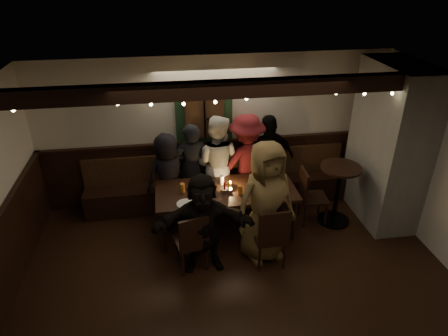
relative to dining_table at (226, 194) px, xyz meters
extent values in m
cube|color=black|center=(-0.01, -1.40, -0.71)|extent=(6.00, 5.00, 0.01)
cube|color=black|center=(-0.01, -1.40, 1.90)|extent=(6.00, 5.00, 0.01)
cube|color=white|center=(-0.01, 1.11, 0.59)|extent=(6.00, 0.01, 2.60)
cube|color=black|center=(-0.01, 1.08, -0.16)|extent=(6.00, 0.05, 1.10)
cube|color=gray|center=(2.64, 0.10, 0.59)|extent=(0.70, 1.40, 2.60)
cube|color=black|center=(-0.01, 0.83, -0.48)|extent=(4.60, 0.45, 0.45)
cube|color=#381D10|center=(-0.01, 1.01, -0.01)|extent=(4.60, 0.06, 0.50)
cube|color=#204225|center=(-0.21, 1.04, 0.94)|extent=(0.95, 0.04, 1.00)
cube|color=#381D10|center=(-0.21, 0.98, 0.94)|extent=(0.64, 0.12, 0.76)
cube|color=black|center=(-0.01, -0.40, 1.78)|extent=(6.00, 0.16, 0.22)
sphere|color=#FFE599|center=(-2.61, -0.42, 1.65)|extent=(0.04, 0.04, 0.04)
sphere|color=#FFE599|center=(-2.21, -0.42, 1.68)|extent=(0.04, 0.04, 0.04)
sphere|color=#FFE599|center=(-1.81, -0.42, 1.68)|extent=(0.04, 0.04, 0.04)
sphere|color=#FFE599|center=(-1.41, -0.42, 1.67)|extent=(0.04, 0.04, 0.04)
sphere|color=#FFE599|center=(-1.01, -0.42, 1.64)|extent=(0.04, 0.04, 0.04)
sphere|color=#FFE599|center=(-0.61, -0.42, 1.62)|extent=(0.04, 0.04, 0.04)
sphere|color=#FFE599|center=(-0.21, -0.42, 1.63)|extent=(0.04, 0.04, 0.04)
sphere|color=#FFE599|center=(0.19, -0.42, 1.65)|extent=(0.04, 0.04, 0.04)
sphere|color=#FFE599|center=(0.59, -0.42, 1.68)|extent=(0.04, 0.04, 0.04)
sphere|color=#FFE599|center=(0.99, -0.42, 1.68)|extent=(0.04, 0.04, 0.04)
sphere|color=#FFE599|center=(1.39, -0.42, 1.67)|extent=(0.04, 0.04, 0.04)
sphere|color=#FFE599|center=(1.79, -0.42, 1.64)|extent=(0.04, 0.04, 0.04)
sphere|color=#FFE599|center=(2.19, -0.42, 1.62)|extent=(0.04, 0.04, 0.04)
sphere|color=#FFE599|center=(2.59, -0.42, 1.63)|extent=(0.04, 0.04, 0.04)
cube|color=black|center=(0.00, 0.00, 0.03)|extent=(2.16, 0.93, 0.06)
cylinder|color=black|center=(-1.00, -0.38, -0.35)|extent=(0.07, 0.07, 0.71)
cylinder|color=black|center=(-1.00, 0.38, -0.35)|extent=(0.07, 0.07, 0.71)
cylinder|color=black|center=(1.00, -0.38, -0.35)|extent=(0.07, 0.07, 0.71)
cylinder|color=black|center=(1.00, 0.38, -0.35)|extent=(0.07, 0.07, 0.71)
cylinder|color=#BF7226|center=(-0.66, 0.05, 0.14)|extent=(0.07, 0.07, 0.14)
cylinder|color=#BF7226|center=(-0.39, -0.18, 0.14)|extent=(0.07, 0.07, 0.14)
cylinder|color=silver|center=(-0.04, 0.19, 0.14)|extent=(0.07, 0.07, 0.14)
cylinder|color=#BF7226|center=(0.19, -0.15, 0.14)|extent=(0.07, 0.07, 0.14)
cylinder|color=silver|center=(0.62, 0.23, 0.14)|extent=(0.07, 0.07, 0.14)
cylinder|color=#BF7226|center=(0.89, -0.12, 0.14)|extent=(0.07, 0.07, 0.14)
cylinder|color=white|center=(-0.64, -0.31, 0.07)|extent=(0.27, 0.27, 0.02)
cube|color=#B2B2B7|center=(0.00, -0.05, 0.09)|extent=(0.16, 0.10, 0.05)
cylinder|color=#990C0C|center=(-0.03, -0.05, 0.15)|extent=(0.04, 0.04, 0.16)
cylinder|color=gold|center=(0.03, -0.05, 0.15)|extent=(0.04, 0.04, 0.16)
cylinder|color=silver|center=(0.08, 0.05, 0.11)|extent=(0.05, 0.05, 0.08)
sphere|color=#FFB24C|center=(0.08, 0.05, 0.17)|extent=(0.03, 0.03, 0.03)
cube|color=black|center=(-0.62, -0.74, -0.28)|extent=(0.50, 0.50, 0.04)
cube|color=black|center=(-0.58, -0.92, -0.02)|extent=(0.42, 0.13, 0.48)
cylinder|color=black|center=(-0.49, -0.53, -0.50)|extent=(0.04, 0.04, 0.41)
cylinder|color=black|center=(-0.41, -0.86, -0.50)|extent=(0.04, 0.04, 0.41)
cylinder|color=black|center=(-0.82, -0.61, -0.50)|extent=(0.04, 0.04, 0.41)
cylinder|color=black|center=(-0.75, -0.94, -0.50)|extent=(0.04, 0.04, 0.41)
cube|color=black|center=(0.49, -0.83, -0.25)|extent=(0.45, 0.45, 0.04)
cube|color=black|center=(0.50, -1.03, 0.03)|extent=(0.45, 0.05, 0.51)
cylinder|color=black|center=(0.67, -0.64, -0.49)|extent=(0.04, 0.04, 0.43)
cylinder|color=black|center=(0.68, -1.00, -0.49)|extent=(0.04, 0.04, 0.43)
cylinder|color=black|center=(0.31, -0.65, -0.49)|extent=(0.04, 0.04, 0.43)
cylinder|color=black|center=(0.31, -1.01, -0.49)|extent=(0.04, 0.04, 0.43)
cube|color=black|center=(1.47, 0.06, -0.26)|extent=(0.46, 0.46, 0.04)
cube|color=black|center=(1.28, 0.08, 0.00)|extent=(0.07, 0.43, 0.49)
cylinder|color=black|center=(1.64, -0.12, -0.50)|extent=(0.04, 0.04, 0.42)
cylinder|color=black|center=(1.29, -0.10, -0.50)|extent=(0.04, 0.04, 0.42)
cylinder|color=black|center=(1.66, 0.23, -0.50)|extent=(0.04, 0.04, 0.42)
cylinder|color=black|center=(1.31, 0.25, -0.50)|extent=(0.04, 0.04, 0.42)
cylinder|color=black|center=(1.84, 0.00, -0.69)|extent=(0.53, 0.53, 0.03)
cylinder|color=black|center=(1.84, 0.00, -0.20)|extent=(0.07, 0.07, 1.01)
cylinder|color=black|center=(1.84, 0.00, 0.30)|extent=(0.65, 0.65, 0.04)
imported|color=black|center=(-0.87, 0.65, 0.03)|extent=(0.85, 0.73, 1.48)
imported|color=black|center=(-0.47, 0.69, 0.10)|extent=(0.62, 0.44, 1.62)
imported|color=silver|center=(-0.04, 0.73, 0.15)|extent=(1.03, 0.93, 1.72)
imported|color=#5B141A|center=(0.47, 0.71, 0.15)|extent=(1.23, 0.90, 1.71)
imported|color=black|center=(0.87, 0.77, 0.12)|extent=(1.05, 0.64, 1.66)
imported|color=black|center=(-0.44, -0.78, 0.04)|extent=(1.40, 0.47, 1.49)
imported|color=olive|center=(0.45, -0.66, 0.21)|extent=(1.03, 0.81, 1.84)
camera|label=1|loc=(-0.84, -5.20, 3.25)|focal=32.00mm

